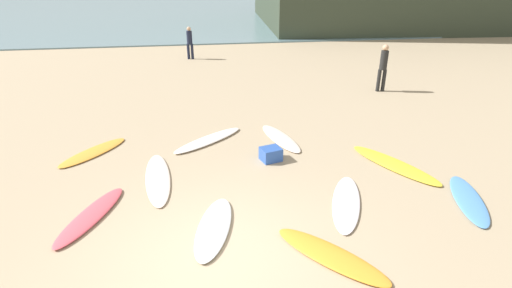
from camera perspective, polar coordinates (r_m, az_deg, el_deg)
The scene contains 15 objects.
ground_plane at distance 6.67m, azimuth -6.07°, elevation -16.57°, with size 120.00×120.00×0.00m, color tan.
ocean_water at distance 44.64m, azimuth -9.35°, elevation 18.80°, with size 120.00×40.00×0.08m, color slate.
surfboard_0 at distance 6.76m, azimuth 10.98°, elevation -15.86°, with size 0.56×2.11×0.08m, color orange.
surfboard_1 at distance 8.13m, azimuth 13.19°, elevation -8.43°, with size 0.55×2.15×0.06m, color white.
surfboard_2 at distance 10.80m, azimuth 3.64°, elevation 0.87°, with size 0.54×2.07×0.07m, color #F5DFCE.
surfboard_3 at distance 9.05m, azimuth -14.32°, elevation -4.93°, with size 0.55×2.46×0.06m, color silver.
surfboard_4 at distance 8.18m, azimuth -23.21°, elevation -9.69°, with size 0.50×2.06×0.08m, color #E1525E.
surfboard_5 at distance 9.93m, azimuth 19.74°, elevation -2.86°, with size 0.60×2.50×0.08m, color yellow.
surfboard_6 at distance 7.27m, azimuth -6.25°, elevation -12.15°, with size 0.58×1.93×0.09m, color white.
surfboard_7 at distance 9.13m, azimuth 28.90°, elevation -7.21°, with size 0.55×1.98×0.07m, color #5494E1.
surfboard_8 at distance 10.83m, azimuth -22.91°, elevation -1.11°, with size 0.56×2.03×0.06m, color gold.
surfboard_9 at distance 10.72m, azimuth -7.04°, elevation 0.60°, with size 0.50×2.34×0.09m, color white.
beachgoer_near at distance 20.82m, azimuth -9.78°, elevation 14.72°, with size 0.34×0.33×1.64m.
beachgoer_mid at distance 15.63m, azimuth 18.29°, elevation 10.96°, with size 0.34×0.30×1.78m.
beach_cooler at distance 9.57m, azimuth 2.20°, elevation -1.50°, with size 0.48×0.41×0.33m, color #2D56B2.
Camera 1 is at (-0.12, -5.03, 4.39)m, focal length 27.06 mm.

